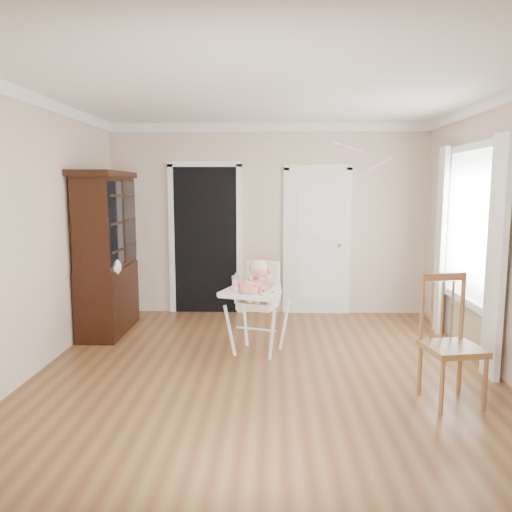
{
  "coord_description": "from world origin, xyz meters",
  "views": [
    {
      "loc": [
        0.06,
        -4.64,
        1.8
      ],
      "look_at": [
        -0.11,
        0.58,
        1.09
      ],
      "focal_mm": 35.0,
      "sensor_mm": 36.0,
      "label": 1
    }
  ],
  "objects_px": {
    "dining_chair": "(451,344)",
    "sippy_cup": "(236,283)",
    "cake": "(249,288)",
    "china_cabinet": "(107,253)",
    "high_chair": "(258,296)"
  },
  "relations": [
    {
      "from": "cake",
      "to": "sippy_cup",
      "type": "xyz_separation_m",
      "value": [
        -0.15,
        0.15,
        0.02
      ]
    },
    {
      "from": "sippy_cup",
      "to": "dining_chair",
      "type": "relative_size",
      "value": 0.18
    },
    {
      "from": "high_chair",
      "to": "cake",
      "type": "distance_m",
      "value": 0.27
    },
    {
      "from": "sippy_cup",
      "to": "china_cabinet",
      "type": "distance_m",
      "value": 1.85
    },
    {
      "from": "high_chair",
      "to": "china_cabinet",
      "type": "distance_m",
      "value": 2.07
    },
    {
      "from": "high_chair",
      "to": "cake",
      "type": "xyz_separation_m",
      "value": [
        -0.09,
        -0.21,
        0.14
      ]
    },
    {
      "from": "high_chair",
      "to": "china_cabinet",
      "type": "height_order",
      "value": "china_cabinet"
    },
    {
      "from": "sippy_cup",
      "to": "china_cabinet",
      "type": "relative_size",
      "value": 0.1
    },
    {
      "from": "high_chair",
      "to": "sippy_cup",
      "type": "height_order",
      "value": "high_chair"
    },
    {
      "from": "sippy_cup",
      "to": "dining_chair",
      "type": "distance_m",
      "value": 2.24
    },
    {
      "from": "cake",
      "to": "dining_chair",
      "type": "relative_size",
      "value": 0.24
    },
    {
      "from": "cake",
      "to": "china_cabinet",
      "type": "distance_m",
      "value": 2.05
    },
    {
      "from": "high_chair",
      "to": "china_cabinet",
      "type": "xyz_separation_m",
      "value": [
        -1.89,
        0.74,
        0.37
      ]
    },
    {
      "from": "dining_chair",
      "to": "sippy_cup",
      "type": "bearing_deg",
      "value": 138.42
    },
    {
      "from": "china_cabinet",
      "to": "dining_chair",
      "type": "height_order",
      "value": "china_cabinet"
    }
  ]
}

